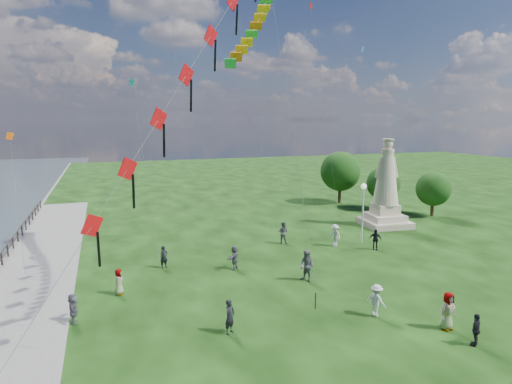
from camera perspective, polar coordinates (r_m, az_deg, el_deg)
name	(u,v)px	position (r m, az deg, el deg)	size (l,w,h in m)	color
statue	(386,194)	(41.17, 16.91, -0.20)	(4.35, 4.35, 8.06)	#C0A991
lamppost	(363,200)	(34.95, 14.10, -1.07)	(0.44, 0.44, 4.80)	silver
tree_row	(369,178)	(49.52, 14.87, 1.84)	(9.38, 13.40, 6.12)	#382314
person_0	(230,317)	(20.53, -3.51, -16.25)	(0.60, 0.39, 1.64)	black
person_1	(307,266)	(26.60, 6.80, -9.76)	(0.95, 0.58, 1.94)	#595960
person_2	(376,300)	(22.95, 15.74, -13.71)	(1.06, 0.55, 1.64)	silver
person_3	(476,330)	(21.79, 27.28, -16.00)	(0.86, 0.44, 1.47)	black
person_4	(448,311)	(22.67, 24.19, -14.27)	(0.89, 0.55, 1.82)	#595960
person_5	(73,308)	(23.20, -23.18, -14.07)	(1.40, 0.60, 1.51)	#595960
person_6	(164,257)	(29.40, -12.18, -8.47)	(0.55, 0.36, 1.50)	black
person_7	(283,232)	(34.32, 3.62, -5.39)	(0.87, 0.54, 1.79)	#595960
person_8	(335,235)	(34.05, 10.48, -5.70)	(1.12, 0.58, 1.74)	silver
person_9	(375,239)	(33.88, 15.61, -6.10)	(0.94, 0.48, 1.60)	black
person_10	(119,282)	(25.81, -17.80, -11.32)	(0.73, 0.45, 1.50)	#595960
person_11	(234,257)	(28.56, -2.90, -8.70)	(1.49, 0.64, 1.61)	#595960
red_kite_train	(184,83)	(20.76, -9.57, 14.19)	(12.76, 9.35, 18.43)	black
small_kites	(233,56)	(39.28, -3.09, 17.61)	(32.53, 14.64, 32.38)	#1CABA2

